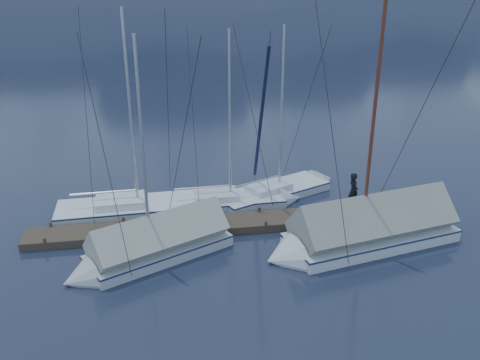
{
  "coord_description": "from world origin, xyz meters",
  "views": [
    {
      "loc": [
        -3.28,
        -17.51,
        10.22
      ],
      "look_at": [
        0.0,
        2.0,
        2.2
      ],
      "focal_mm": 38.0,
      "sensor_mm": 36.0,
      "label": 1
    }
  ],
  "objects_px": {
    "sailboat_open_right": "(287,189)",
    "person": "(353,191)",
    "sailboat_open_left": "(150,208)",
    "sailboat_covered_near": "(358,234)",
    "sailboat_covered_far": "(147,249)",
    "sailboat_open_mid": "(240,201)"
  },
  "relations": [
    {
      "from": "sailboat_open_left",
      "to": "person",
      "type": "bearing_deg",
      "value": -12.03
    },
    {
      "from": "sailboat_open_right",
      "to": "person",
      "type": "distance_m",
      "value": 3.93
    },
    {
      "from": "sailboat_open_left",
      "to": "sailboat_covered_far",
      "type": "bearing_deg",
      "value": -91.3
    },
    {
      "from": "sailboat_covered_far",
      "to": "sailboat_open_mid",
      "type": "bearing_deg",
      "value": 45.39
    },
    {
      "from": "sailboat_open_left",
      "to": "person",
      "type": "relative_size",
      "value": 5.76
    },
    {
      "from": "sailboat_open_right",
      "to": "person",
      "type": "bearing_deg",
      "value": -53.29
    },
    {
      "from": "sailboat_open_left",
      "to": "sailboat_covered_near",
      "type": "height_order",
      "value": "sailboat_covered_near"
    },
    {
      "from": "sailboat_covered_far",
      "to": "person",
      "type": "xyz_separation_m",
      "value": [
        9.18,
        2.41,
        0.75
      ]
    },
    {
      "from": "sailboat_covered_near",
      "to": "person",
      "type": "distance_m",
      "value": 2.9
    },
    {
      "from": "sailboat_open_mid",
      "to": "sailboat_open_left",
      "type": "bearing_deg",
      "value": -178.87
    },
    {
      "from": "sailboat_open_left",
      "to": "sailboat_covered_near",
      "type": "bearing_deg",
      "value": -29.22
    },
    {
      "from": "sailboat_open_right",
      "to": "person",
      "type": "xyz_separation_m",
      "value": [
        2.26,
        -3.04,
        1.05
      ]
    },
    {
      "from": "sailboat_open_mid",
      "to": "person",
      "type": "relative_size",
      "value": 5.18
    },
    {
      "from": "sailboat_open_left",
      "to": "sailboat_open_mid",
      "type": "height_order",
      "value": "sailboat_open_left"
    },
    {
      "from": "sailboat_open_left",
      "to": "sailboat_covered_far",
      "type": "distance_m",
      "value": 4.36
    },
    {
      "from": "sailboat_covered_near",
      "to": "sailboat_covered_far",
      "type": "xyz_separation_m",
      "value": [
        -8.41,
        0.3,
        -0.08
      ]
    },
    {
      "from": "person",
      "to": "sailboat_open_mid",
      "type": "bearing_deg",
      "value": 65.31
    },
    {
      "from": "sailboat_open_mid",
      "to": "person",
      "type": "bearing_deg",
      "value": -22.76
    },
    {
      "from": "sailboat_open_mid",
      "to": "sailboat_covered_far",
      "type": "distance_m",
      "value": 6.23
    },
    {
      "from": "sailboat_open_right",
      "to": "sailboat_open_left",
      "type": "bearing_deg",
      "value": -170.83
    },
    {
      "from": "sailboat_open_left",
      "to": "sailboat_covered_near",
      "type": "xyz_separation_m",
      "value": [
        8.31,
        -4.65,
        0.36
      ]
    },
    {
      "from": "sailboat_open_mid",
      "to": "person",
      "type": "xyz_separation_m",
      "value": [
        4.81,
        -2.02,
        1.05
      ]
    }
  ]
}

